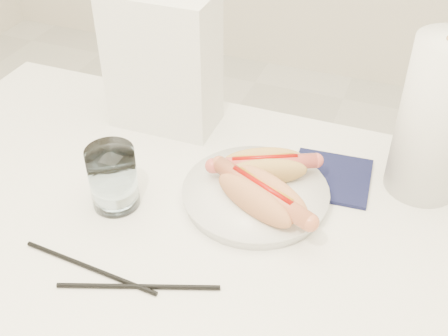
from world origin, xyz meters
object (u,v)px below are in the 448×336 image
(plate, at_px, (255,195))
(napkin_box, at_px, (163,61))
(paper_towel_roll, at_px, (437,120))
(hotdog_right, at_px, (262,196))
(hotdog_left, at_px, (264,167))
(water_glass, at_px, (113,178))
(table, at_px, (185,257))

(plate, distance_m, napkin_box, 0.33)
(paper_towel_roll, bearing_deg, hotdog_right, -143.41)
(hotdog_left, xyz_separation_m, water_glass, (-0.22, -0.13, 0.01))
(plate, bearing_deg, hotdog_left, 87.70)
(table, relative_size, water_glass, 10.78)
(plate, xyz_separation_m, napkin_box, (-0.25, 0.17, 0.13))
(napkin_box, bearing_deg, plate, -34.70)
(plate, height_order, paper_towel_roll, paper_towel_roll)
(table, distance_m, hotdog_right, 0.17)
(plate, height_order, hotdog_left, hotdog_left)
(hotdog_left, height_order, paper_towel_roll, paper_towel_roll)
(table, bearing_deg, water_glass, 170.24)
(hotdog_left, relative_size, paper_towel_roll, 0.62)
(hotdog_right, xyz_separation_m, water_glass, (-0.24, -0.06, 0.01))
(plate, xyz_separation_m, water_glass, (-0.22, -0.09, 0.05))
(hotdog_left, height_order, napkin_box, napkin_box)
(table, xyz_separation_m, napkin_box, (-0.16, 0.28, 0.20))
(napkin_box, relative_size, paper_towel_roll, 0.98)
(paper_towel_roll, bearing_deg, plate, -151.61)
(plate, distance_m, hotdog_left, 0.05)
(plate, xyz_separation_m, hotdog_right, (0.02, -0.04, 0.04))
(table, height_order, plate, plate)
(hotdog_right, relative_size, water_glass, 1.73)
(water_glass, relative_size, napkin_box, 0.41)
(water_glass, xyz_separation_m, napkin_box, (-0.03, 0.26, 0.08))
(plate, height_order, napkin_box, napkin_box)
(plate, bearing_deg, hotdog_right, -59.50)
(water_glass, bearing_deg, table, -9.76)
(hotdog_left, bearing_deg, paper_towel_roll, -4.68)
(hotdog_left, xyz_separation_m, hotdog_right, (0.02, -0.08, 0.00))
(hotdog_left, relative_size, water_glass, 1.56)
(napkin_box, bearing_deg, table, -60.58)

